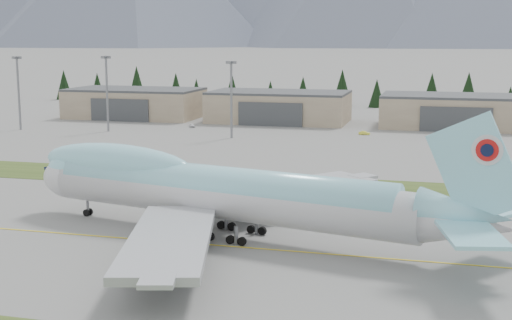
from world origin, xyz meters
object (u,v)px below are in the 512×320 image
(hangar_center, at_px, (279,107))
(service_vehicle_c, at_px, (464,134))
(boeing_747_freighter, at_px, (220,191))
(service_vehicle_a, at_px, (192,127))
(hangar_left, at_px, (135,103))
(service_vehicle_b, at_px, (364,135))
(hangar_right, at_px, (456,111))

(hangar_center, relative_size, service_vehicle_c, 12.31)
(boeing_747_freighter, distance_m, service_vehicle_a, 131.73)
(hangar_left, relative_size, hangar_center, 1.00)
(service_vehicle_b, xyz_separation_m, service_vehicle_c, (29.51, 10.26, 0.00))
(hangar_left, xyz_separation_m, hangar_right, (115.00, 0.00, 0.00))
(service_vehicle_c, bearing_deg, hangar_center, 151.30)
(hangar_center, distance_m, service_vehicle_b, 42.51)
(hangar_right, relative_size, service_vehicle_b, 13.95)
(boeing_747_freighter, height_order, hangar_left, boeing_747_freighter)
(hangar_right, bearing_deg, hangar_left, 180.00)
(boeing_747_freighter, relative_size, hangar_right, 1.65)
(hangar_right, xyz_separation_m, service_vehicle_a, (-84.40, -22.53, -5.39))
(boeing_747_freighter, distance_m, hangar_right, 149.05)
(boeing_747_freighter, height_order, hangar_center, boeing_747_freighter)
(boeing_747_freighter, relative_size, hangar_center, 1.65)
(hangar_center, xyz_separation_m, service_vehicle_b, (32.96, -26.30, -5.39))
(service_vehicle_b, distance_m, service_vehicle_c, 31.24)
(service_vehicle_c, bearing_deg, boeing_747_freighter, -120.80)
(hangar_center, height_order, service_vehicle_b, hangar_center)
(boeing_747_freighter, bearing_deg, service_vehicle_a, 124.79)
(boeing_747_freighter, height_order, hangar_right, boeing_747_freighter)
(hangar_center, bearing_deg, boeing_747_freighter, -80.45)
(hangar_left, height_order, hangar_right, same)
(boeing_747_freighter, relative_size, service_vehicle_c, 20.32)
(hangar_left, relative_size, service_vehicle_a, 13.29)
(service_vehicle_c, bearing_deg, hangar_right, 84.46)
(hangar_center, xyz_separation_m, service_vehicle_a, (-24.40, -22.53, -5.39))
(boeing_747_freighter, distance_m, service_vehicle_b, 118.93)
(hangar_left, xyz_separation_m, service_vehicle_a, (30.60, -22.53, -5.39))
(boeing_747_freighter, bearing_deg, service_vehicle_c, 86.53)
(boeing_747_freighter, relative_size, service_vehicle_a, 21.94)
(service_vehicle_b, bearing_deg, hangar_center, 56.84)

